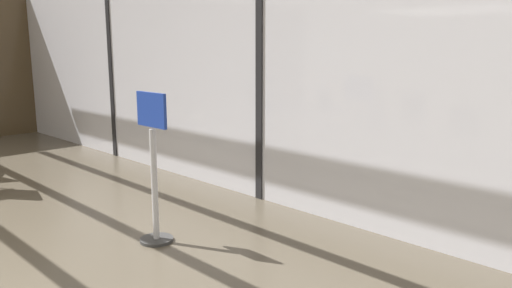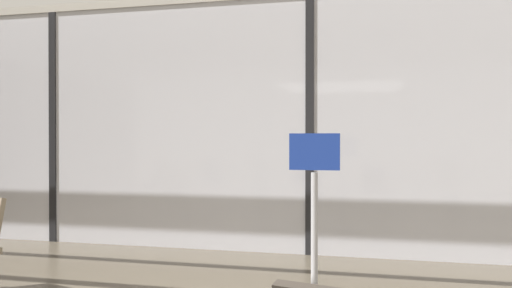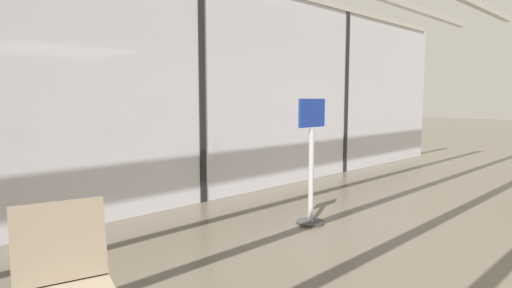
# 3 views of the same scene
# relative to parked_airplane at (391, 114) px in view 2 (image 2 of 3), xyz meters

# --- Properties ---
(glass_curtain_wall) EXTENTS (14.00, 0.08, 3.11)m
(glass_curtain_wall) POSITION_rel_parked_airplane_xyz_m (-1.02, -4.84, -0.36)
(glass_curtain_wall) COLOR silver
(glass_curtain_wall) RESTS_ON ground
(window_mullion_0) EXTENTS (0.10, 0.12, 3.11)m
(window_mullion_0) POSITION_rel_parked_airplane_xyz_m (-4.52, -4.84, -0.36)
(window_mullion_0) COLOR black
(window_mullion_0) RESTS_ON ground
(window_mullion_1) EXTENTS (0.10, 0.12, 3.11)m
(window_mullion_1) POSITION_rel_parked_airplane_xyz_m (-1.02, -4.84, -0.36)
(window_mullion_1) COLOR black
(window_mullion_1) RESTS_ON ground
(parked_airplane) EXTENTS (12.34, 3.83, 3.83)m
(parked_airplane) POSITION_rel_parked_airplane_xyz_m (0.00, 0.00, 0.00)
(parked_airplane) COLOR #B2BCD6
(parked_airplane) RESTS_ON ground
(info_sign) EXTENTS (0.44, 0.32, 1.44)m
(info_sign) POSITION_rel_parked_airplane_xyz_m (-0.75, -6.57, -1.24)
(info_sign) COLOR #333333
(info_sign) RESTS_ON ground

